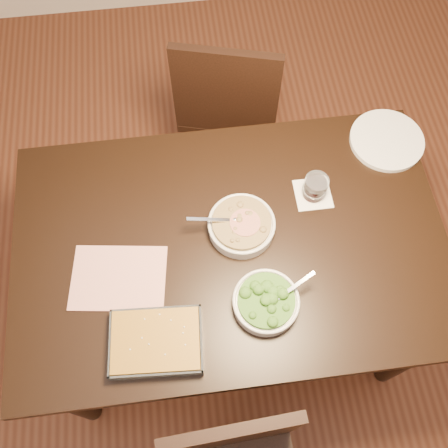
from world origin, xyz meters
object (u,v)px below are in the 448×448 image
object	(u,v)px
table	(230,254)
baking_dish	(156,342)
wine_tumbler	(315,187)
chair_far	(229,100)
stew_bowl	(241,225)
dinner_plate	(387,140)
broccoli_bowl	(266,302)

from	to	relation	value
table	baking_dish	xyz separation A→B (m)	(-0.26, -0.29, 0.12)
baking_dish	wine_tumbler	bearing A→B (deg)	41.88
chair_far	table	bearing A→B (deg)	97.86
baking_dish	chair_far	xyz separation A→B (m)	(0.35, 1.07, -0.27)
stew_bowl	baking_dish	world-z (taller)	stew_bowl
table	wine_tumbler	size ratio (longest dim) A/B	15.83
wine_tumbler	chair_far	bearing A→B (deg)	107.50
stew_bowl	dinner_plate	xyz separation A→B (m)	(0.56, 0.28, -0.02)
table	baking_dish	distance (m)	0.41
wine_tumbler	dinner_plate	distance (m)	0.35
table	baking_dish	bearing A→B (deg)	-131.08
table	dinner_plate	xyz separation A→B (m)	(0.60, 0.32, 0.10)
broccoli_bowl	table	bearing A→B (deg)	109.54
table	broccoli_bowl	distance (m)	0.26
dinner_plate	wine_tumbler	bearing A→B (deg)	-149.53
table	stew_bowl	bearing A→B (deg)	46.57
table	dinner_plate	size ratio (longest dim) A/B	5.36
broccoli_bowl	dinner_plate	size ratio (longest dim) A/B	0.84
baking_dish	dinner_plate	size ratio (longest dim) A/B	1.07
wine_tumbler	dinner_plate	xyz separation A→B (m)	(0.30, 0.18, -0.04)
broccoli_bowl	wine_tumbler	distance (m)	0.42
stew_bowl	wine_tumbler	size ratio (longest dim) A/B	2.73
stew_bowl	dinner_plate	distance (m)	0.62
stew_bowl	broccoli_bowl	bearing A→B (deg)	-81.85
stew_bowl	chair_far	xyz separation A→B (m)	(0.06, 0.74, -0.28)
baking_dish	wine_tumbler	xyz separation A→B (m)	(0.55, 0.44, 0.03)
broccoli_bowl	chair_far	world-z (taller)	chair_far
baking_dish	dinner_plate	bearing A→B (deg)	39.33
wine_tumbler	dinner_plate	world-z (taller)	wine_tumbler
chair_far	wine_tumbler	bearing A→B (deg)	122.52
wine_tumbler	baking_dish	bearing A→B (deg)	-141.86
table	chair_far	size ratio (longest dim) A/B	1.56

